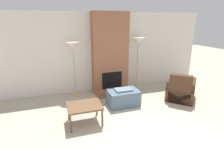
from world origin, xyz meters
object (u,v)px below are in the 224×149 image
armchair (181,91)px  floor_lamp_right (138,43)px  floor_lamp_left (73,48)px  ottoman (123,97)px  side_table (84,107)px

armchair → floor_lamp_right: floor_lamp_right is taller
floor_lamp_left → armchair: bearing=-23.2°
floor_lamp_left → ottoman: bearing=-42.6°
armchair → floor_lamp_left: floor_lamp_left is taller
side_table → floor_lamp_left: floor_lamp_left is taller
floor_lamp_right → side_table: bearing=-141.7°
ottoman → floor_lamp_right: size_ratio=0.48×
ottoman → side_table: ottoman is taller
ottoman → armchair: armchair is taller
armchair → side_table: 3.04m
side_table → floor_lamp_right: bearing=38.3°
side_table → floor_lamp_right: 2.99m
armchair → floor_lamp_right: 2.04m
side_table → floor_lamp_left: 2.04m
floor_lamp_left → floor_lamp_right: size_ratio=0.96×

